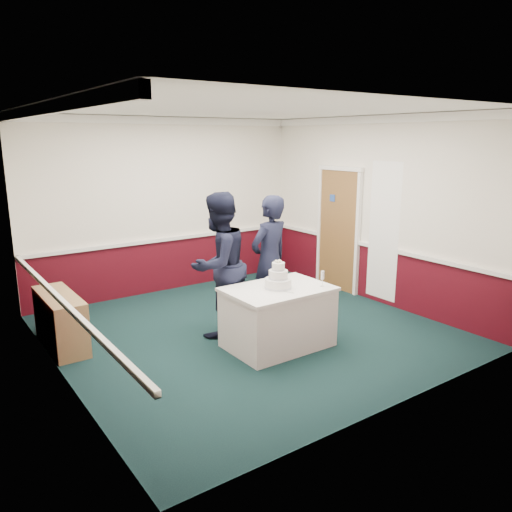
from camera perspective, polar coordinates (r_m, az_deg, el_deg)
ground at (r=7.09m, az=-0.78°, el=-8.58°), size 5.00×5.00×0.00m
room_shell at (r=7.17m, az=-3.10°, el=7.87°), size 5.00×5.00×3.00m
sideboard at (r=6.96m, az=-21.42°, el=-6.88°), size 0.41×1.20×0.70m
cake_table at (r=6.48m, az=2.51°, el=-6.93°), size 1.32×0.92×0.79m
wedding_cake at (r=6.33m, az=2.55°, el=-2.69°), size 0.35×0.35×0.36m
cake_knife at (r=6.19m, az=3.46°, el=-4.11°), size 0.10×0.21×0.00m
champagne_flute at (r=6.43m, az=7.62°, el=-2.28°), size 0.05×0.05×0.21m
person_man at (r=6.73m, az=-4.29°, el=-1.02°), size 1.14×1.01×1.96m
person_woman at (r=7.12m, az=1.55°, el=-0.54°), size 0.76×0.58×1.88m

